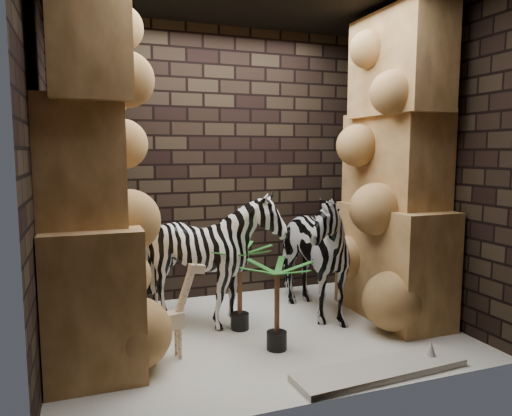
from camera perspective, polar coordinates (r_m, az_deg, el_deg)
name	(u,v)px	position (r m, az deg, el deg)	size (l,w,h in m)	color
floor	(259,333)	(4.43, 0.33, -14.89)	(3.50, 3.50, 0.00)	white
wall_back	(220,164)	(5.31, -4.36, 5.30)	(3.50, 3.50, 0.00)	black
wall_front	(328,174)	(2.98, 8.74, 4.12)	(3.50, 3.50, 0.00)	black
wall_left	(39,170)	(3.88, -24.79, 4.17)	(3.00, 3.00, 0.00)	black
wall_right	(423,166)	(5.00, 19.58, 4.84)	(3.00, 3.00, 0.00)	black
rock_pillar_left	(88,170)	(3.86, -19.60, 4.39)	(0.68, 1.30, 3.00)	tan
rock_pillar_right	(396,166)	(4.80, 16.52, 4.89)	(0.58, 1.25, 3.00)	tan
zebra_right	(305,242)	(4.74, 5.94, -4.16)	(0.67, 1.25, 1.48)	white
zebra_left	(212,266)	(4.44, -5.31, -6.93)	(1.04, 1.29, 1.17)	white
giraffe_toy	(165,311)	(3.83, -10.93, -12.11)	(0.41, 0.14, 0.80)	beige
palm_front	(240,287)	(4.40, -1.98, -9.52)	(0.36, 0.36, 0.80)	#0F480F
palm_back	(277,306)	(3.98, 2.54, -11.72)	(0.36, 0.36, 0.75)	#0F480F
surfboard	(380,370)	(3.82, 14.79, -18.37)	(1.38, 0.34, 0.05)	beige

